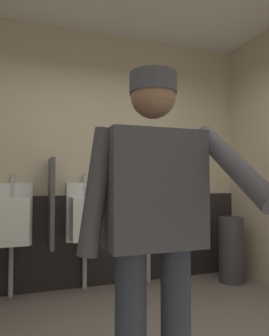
# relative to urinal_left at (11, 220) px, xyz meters

# --- Properties ---
(wall_back) EXTENTS (4.17, 0.12, 2.90)m
(wall_back) POSITION_rel_urinal_left_xyz_m (0.91, 0.22, 0.67)
(wall_back) COLOR beige
(wall_back) RESTS_ON ground_plane
(wainscot_band_back) EXTENTS (3.57, 0.03, 1.01)m
(wainscot_band_back) POSITION_rel_urinal_left_xyz_m (0.91, 0.14, -0.27)
(wainscot_band_back) COLOR black
(wainscot_band_back) RESTS_ON ground_plane
(urinal_left) EXTENTS (0.40, 0.34, 1.24)m
(urinal_left) POSITION_rel_urinal_left_xyz_m (0.00, 0.00, 0.00)
(urinal_left) COLOR white
(urinal_left) RESTS_ON ground_plane
(urinal_middle) EXTENTS (0.40, 0.34, 1.24)m
(urinal_middle) POSITION_rel_urinal_left_xyz_m (0.75, 0.00, 0.00)
(urinal_middle) COLOR white
(urinal_middle) RESTS_ON ground_plane
(urinal_right) EXTENTS (0.40, 0.34, 1.24)m
(urinal_right) POSITION_rel_urinal_left_xyz_m (1.50, 0.00, 0.00)
(urinal_right) COLOR white
(urinal_right) RESTS_ON ground_plane
(privacy_divider_panel) EXTENTS (0.04, 0.40, 0.90)m
(privacy_divider_panel) POSITION_rel_urinal_left_xyz_m (0.37, -0.07, 0.17)
(privacy_divider_panel) COLOR #4C4C51
(person) EXTENTS (0.66, 0.60, 1.66)m
(person) POSITION_rel_urinal_left_xyz_m (0.68, -2.03, 0.20)
(person) COLOR #2D3342
(person) RESTS_ON ground_plane
(trash_bin) EXTENTS (0.29, 0.29, 0.75)m
(trash_bin) POSITION_rel_urinal_left_xyz_m (2.40, -0.25, -0.40)
(trash_bin) COLOR #38383D
(trash_bin) RESTS_ON ground_plane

